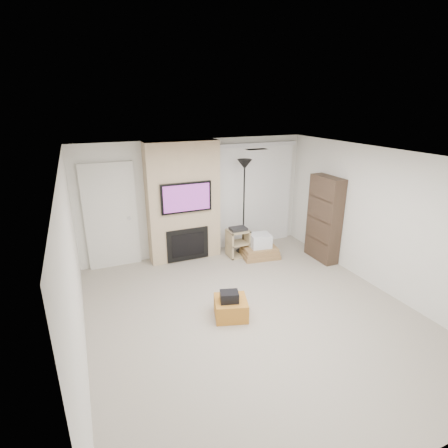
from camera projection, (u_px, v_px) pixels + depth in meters
name	position (u px, v px, depth m)	size (l,w,h in m)	color
floor	(253.00, 314.00, 5.59)	(5.00, 5.50, 0.00)	#A69C8C
ceiling	(258.00, 158.00, 4.76)	(5.00, 5.50, 0.00)	white
wall_back	(196.00, 198.00, 7.57)	(5.00, 2.50, 0.00)	silver
wall_front	(416.00, 363.00, 2.79)	(5.00, 2.50, 0.00)	silver
wall_left	(74.00, 273.00, 4.26)	(5.50, 2.50, 0.00)	silver
wall_right	(382.00, 221.00, 6.09)	(5.50, 2.50, 0.00)	silver
hvac_vent	(257.00, 149.00, 5.60)	(0.35, 0.18, 0.01)	silver
ottoman	(231.00, 308.00, 5.50)	(0.50, 0.50, 0.30)	#B67326
black_bag	(229.00, 297.00, 5.38)	(0.28, 0.22, 0.16)	black
fireplace_wall	(184.00, 203.00, 7.26)	(1.50, 0.47, 2.50)	tan
entry_door	(111.00, 217.00, 6.94)	(1.02, 0.11, 2.14)	silver
vertical_blinds	(255.00, 191.00, 8.03)	(1.98, 0.10, 2.37)	silver
floor_lamp	(244.00, 181.00, 7.37)	(0.31, 0.31, 2.09)	black
av_stand	(238.00, 241.00, 7.62)	(0.45, 0.38, 0.66)	tan
box_stack	(260.00, 248.00, 7.62)	(0.85, 0.69, 0.52)	#9D7548
bookshelf	(324.00, 219.00, 7.31)	(0.30, 0.80, 1.80)	#35271C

